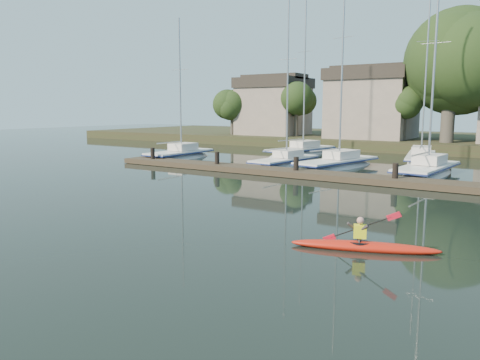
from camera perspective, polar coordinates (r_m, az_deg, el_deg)
The scene contains 10 objects.
ground at distance 15.81m, azimuth -6.27°, elevation -6.56°, with size 160.00×160.00×0.00m, color black.
kayak at distance 14.43m, azimuth 14.84°, elevation -7.61°, with size 4.29×2.02×1.39m.
dock at distance 27.80m, azimuth 12.38°, elevation 0.37°, with size 34.00×2.00×1.80m.
sailboat_0 at distance 39.12m, azimuth -7.34°, elevation 2.28°, with size 2.35×8.01×12.66m.
sailboat_1 at distance 34.31m, azimuth 5.47°, elevation 1.46°, with size 2.65×8.16×13.12m.
sailboat_2 at distance 33.43m, azimuth 11.72°, elevation 1.10°, with size 4.01×9.48×15.29m.
sailboat_3 at distance 31.30m, azimuth 21.75°, elevation 0.11°, with size 3.01×8.82×13.96m.
sailboat_5 at distance 42.48m, azimuth 7.47°, elevation 2.80°, with size 4.08×9.66×15.57m.
sailboat_6 at distance 39.08m, azimuth 21.14°, elevation 1.79°, with size 3.82×10.09×15.70m.
shore at distance 52.66m, azimuth 24.55°, elevation 6.96°, with size 90.00×25.25×12.75m.
Camera 1 is at (9.74, -11.74, 4.16)m, focal length 35.00 mm.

